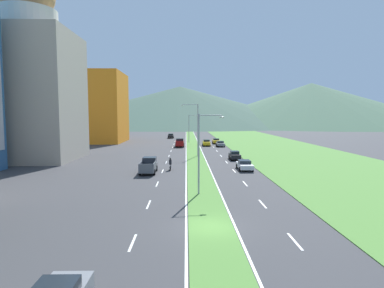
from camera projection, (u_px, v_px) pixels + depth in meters
ground_plane at (211, 227)px, 23.03m from camera, size 600.00×600.00×0.00m
grass_median at (193, 146)px, 82.78m from camera, size 3.20×240.00×0.06m
grass_verge_right at (273, 146)px, 83.16m from camera, size 24.00×240.00×0.06m
lane_dash_left_2 at (133, 243)px, 20.30m from camera, size 0.16×2.80×0.01m
lane_dash_left_3 at (149, 204)px, 28.94m from camera, size 0.16×2.80×0.01m
lane_dash_left_4 at (157, 184)px, 37.58m from camera, size 0.16×2.80×0.01m
lane_dash_left_5 at (163, 171)px, 46.22m from camera, size 0.16×2.80×0.01m
lane_dash_left_6 at (166, 162)px, 54.85m from camera, size 0.16×2.80×0.01m
lane_dash_left_7 at (169, 156)px, 63.49m from camera, size 0.16×2.80×0.01m
lane_dash_left_8 at (171, 151)px, 72.13m from camera, size 0.16×2.80×0.01m
lane_dash_left_9 at (173, 147)px, 80.77m from camera, size 0.16×2.80×0.01m
lane_dash_left_10 at (174, 144)px, 89.41m from camera, size 0.16×2.80×0.01m
lane_dash_left_11 at (175, 142)px, 98.05m from camera, size 0.16×2.80×0.01m
lane_dash_right_2 at (295, 241)px, 20.48m from camera, size 0.16×2.80×0.01m
lane_dash_right_3 at (263, 204)px, 29.12m from camera, size 0.16×2.80×0.01m
lane_dash_right_4 at (245, 184)px, 37.76m from camera, size 0.16×2.80×0.01m
lane_dash_right_5 at (234, 171)px, 46.40m from camera, size 0.16×2.80×0.01m
lane_dash_right_6 at (227, 162)px, 55.04m from camera, size 0.16×2.80×0.01m
lane_dash_right_7 at (221, 156)px, 63.68m from camera, size 0.16×2.80×0.01m
lane_dash_right_8 at (217, 151)px, 72.32m from camera, size 0.16×2.80×0.01m
lane_dash_right_9 at (214, 147)px, 80.96m from camera, size 0.16×2.80×0.01m
lane_dash_right_10 at (211, 144)px, 89.60m from camera, size 0.16×2.80×0.01m
lane_dash_right_11 at (209, 141)px, 98.24m from camera, size 0.16×2.80×0.01m
edge_line_median_left at (186, 146)px, 82.75m from camera, size 0.16×240.00×0.01m
edge_line_median_right at (200, 146)px, 82.82m from camera, size 0.16×240.00×0.01m
domed_building at (31, 80)px, 57.01m from camera, size 15.20×15.20×33.32m
midrise_colored at (93, 108)px, 95.64m from camera, size 17.84×17.84×20.31m
hill_far_left at (73, 99)px, 263.26m from camera, size 177.07×177.07×41.91m
hill_far_center at (180, 106)px, 266.92m from camera, size 227.75×227.75×31.30m
hill_far_right at (311, 104)px, 247.67m from camera, size 192.55×192.55×32.18m
street_lamp_near at (202, 148)px, 32.30m from camera, size 2.66×0.32×8.08m
street_lamp_mid at (196, 126)px, 62.89m from camera, size 3.36×0.34×10.11m
street_lamp_far at (190, 126)px, 93.61m from camera, size 3.02×0.42×8.04m
car_0 at (216, 141)px, 90.87m from camera, size 2.00×4.21×1.44m
car_1 at (235, 155)px, 58.01m from camera, size 1.86×4.00×1.55m
car_2 at (206, 143)px, 84.48m from camera, size 1.99×4.64×1.59m
car_3 at (245, 165)px, 47.33m from camera, size 2.02×4.64×1.39m
car_4 at (220, 144)px, 82.62m from camera, size 2.02×4.50×1.39m
car_5 at (171, 136)px, 112.36m from camera, size 1.99×4.67×1.58m
pickup_truck_0 at (149, 166)px, 44.97m from camera, size 2.18×5.40×2.00m
pickup_truck_1 at (180, 143)px, 82.01m from camera, size 2.18×5.40×2.00m
motorcycle_rider at (170, 165)px, 47.00m from camera, size 0.36×2.00×1.80m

